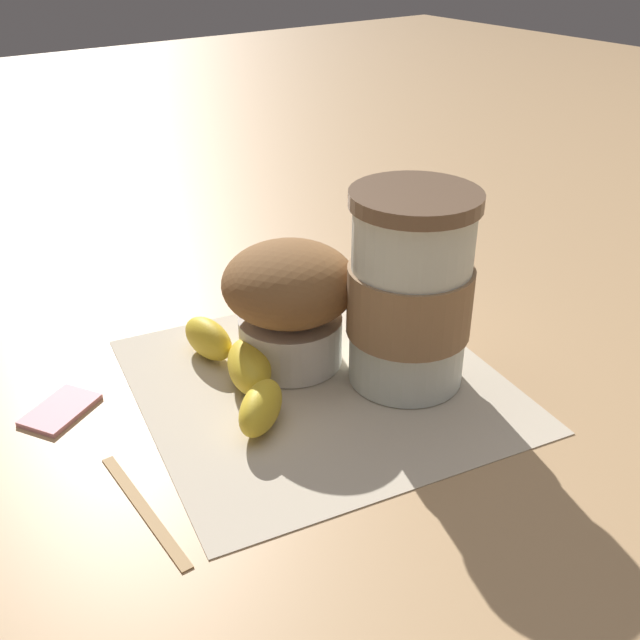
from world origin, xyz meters
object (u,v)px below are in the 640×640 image
(coffee_cup, at_px, (410,292))
(sugar_packet, at_px, (60,408))
(banana, at_px, (240,369))
(muffin, at_px, (292,299))

(coffee_cup, height_order, sugar_packet, coffee_cup)
(banana, distance_m, sugar_packet, 0.12)
(sugar_packet, bearing_deg, banana, 157.44)
(muffin, xyz_separation_m, sugar_packet, (0.16, -0.04, -0.05))
(banana, height_order, sugar_packet, banana)
(coffee_cup, xyz_separation_m, muffin, (0.05, -0.07, -0.02))
(banana, xyz_separation_m, sugar_packet, (0.11, -0.05, -0.01))
(coffee_cup, relative_size, banana, 0.93)
(muffin, height_order, banana, muffin)
(banana, relative_size, sugar_packet, 3.02)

